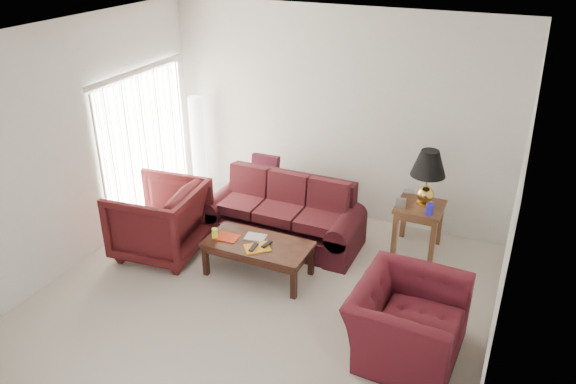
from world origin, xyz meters
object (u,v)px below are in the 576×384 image
Objects in this scene: armchair_right at (407,321)px; coffee_table at (258,259)px; sofa at (282,213)px; floor_lamp at (199,146)px; end_table at (418,227)px; armchair_left at (160,220)px.

armchair_right is 2.09m from coffee_table.
floor_lamp reaches higher than sofa.
floor_lamp is 4.51m from armchair_right.
end_table is 2.17m from coffee_table.
armchair_left is at bearing 83.33° from armchair_right.
sofa is 1.31× the size of floor_lamp.
sofa is at bearing -162.26° from end_table.
floor_lamp reaches higher than end_table.
armchair_left is at bearing -154.28° from end_table.
armchair_right is at bearing -40.00° from sofa.
armchair_left reaches higher than coffee_table.
armchair_left is 0.83× the size of coffee_table.
floor_lamp is at bearing 156.32° from coffee_table.
coffee_table is at bearing -41.66° from floor_lamp.
floor_lamp is (-3.52, 0.26, 0.49)m from end_table.
end_table is 0.50× the size of coffee_table.
end_table is 3.57m from floor_lamp.
end_table is at bearing -4.27° from floor_lamp.
floor_lamp is (-1.80, 0.81, 0.38)m from sofa.
floor_lamp is 2.57m from coffee_table.
coffee_table is at bearing -89.30° from sofa.
floor_lamp is 1.82m from armchair_left.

